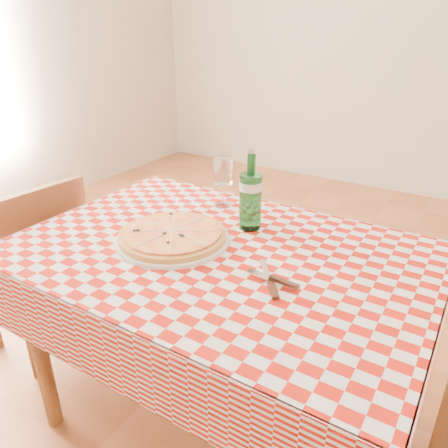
% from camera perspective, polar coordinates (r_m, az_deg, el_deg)
% --- Properties ---
extents(dining_table, '(1.20, 0.80, 0.75)m').
position_cam_1_polar(dining_table, '(1.43, -0.60, -6.83)').
color(dining_table, brown).
rests_on(dining_table, ground).
extents(tablecloth, '(1.30, 0.90, 0.01)m').
position_cam_1_polar(tablecloth, '(1.38, -0.62, -3.49)').
color(tablecloth, '#A01409').
rests_on(tablecloth, dining_table).
extents(chair_far, '(0.41, 0.41, 0.83)m').
position_cam_1_polar(chair_far, '(2.04, -22.75, -4.51)').
color(chair_far, brown).
rests_on(chair_far, ground).
extents(pizza_plate, '(0.43, 0.43, 0.05)m').
position_cam_1_polar(pizza_plate, '(1.43, -6.72, -1.38)').
color(pizza_plate, '#C18C40').
rests_on(pizza_plate, tablecloth).
extents(water_bottle, '(0.10, 0.10, 0.28)m').
position_cam_1_polar(water_bottle, '(1.47, 3.51, 4.50)').
color(water_bottle, '#186326').
rests_on(water_bottle, tablecloth).
extents(wine_glass, '(0.08, 0.08, 0.19)m').
position_cam_1_polar(wine_glass, '(1.67, -0.17, 5.48)').
color(wine_glass, silver).
rests_on(wine_glass, tablecloth).
extents(cutlery, '(0.28, 0.26, 0.02)m').
position_cam_1_polar(cutlery, '(1.21, 6.00, -7.08)').
color(cutlery, silver).
rests_on(cutlery, tablecloth).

